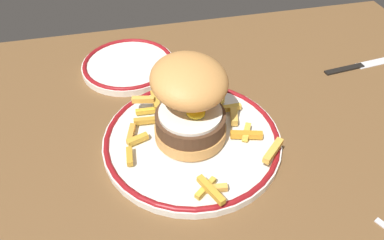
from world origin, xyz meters
TOP-DOWN VIEW (x-y plane):
  - ground_plane at (0.00, 0.00)cm, footprint 111.32×82.88cm
  - dinner_plate at (1.72, 4.97)cm, footprint 25.87×25.87cm
  - burger at (1.60, 5.74)cm, footprint 14.17×14.48cm
  - fries_pile at (2.52, 4.82)cm, footprint 21.28×22.51cm
  - side_plate at (-5.33, 26.29)cm, footprint 16.98×16.98cm
  - knife at (36.90, 17.11)cm, footprint 18.06×3.36cm

SIDE VIEW (x-z plane):
  - ground_plane at x=0.00cm, z-range -4.00..0.00cm
  - knife at x=36.90cm, z-range -0.09..0.61cm
  - side_plate at x=-5.33cm, z-range 0.03..1.63cm
  - dinner_plate at x=1.72cm, z-range 0.04..1.64cm
  - fries_pile at x=2.52cm, z-range 1.08..3.62cm
  - burger at x=1.60cm, z-range 1.35..13.45cm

